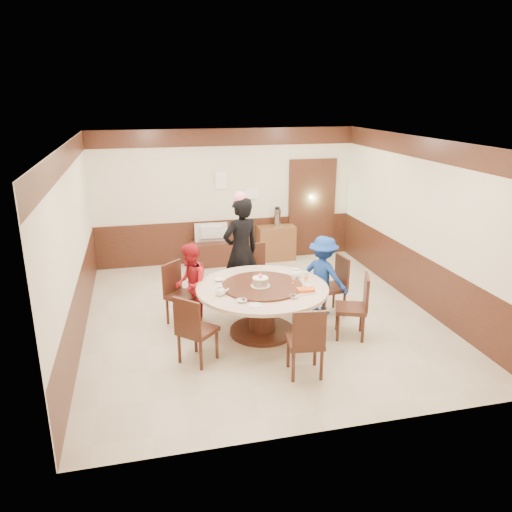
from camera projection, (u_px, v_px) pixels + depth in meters
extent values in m
plane|color=beige|center=(260.00, 316.00, 8.15)|extent=(6.00, 6.00, 0.00)
plane|color=white|center=(261.00, 141.00, 7.29)|extent=(6.00, 6.00, 0.00)
cube|color=beige|center=(226.00, 197.00, 10.50)|extent=(5.50, 0.04, 2.80)
cube|color=beige|center=(333.00, 312.00, 4.95)|extent=(5.50, 0.04, 2.80)
cube|color=beige|center=(73.00, 246.00, 7.11)|extent=(0.04, 6.00, 2.80)
cube|color=beige|center=(420.00, 223.00, 8.33)|extent=(0.04, 6.00, 2.80)
cube|color=#3D1D13|center=(260.00, 291.00, 8.02)|extent=(5.50, 6.00, 0.90)
cube|color=#3D1D13|center=(261.00, 153.00, 7.34)|extent=(5.50, 6.00, 0.35)
cube|color=#3D1D13|center=(312.00, 209.00, 10.98)|extent=(1.05, 0.08, 2.18)
cube|color=#8FDE9A|center=(311.00, 209.00, 11.00)|extent=(0.88, 0.02, 2.05)
cylinder|color=#3D1D13|center=(262.00, 331.00, 7.58)|extent=(0.98, 0.98, 0.06)
cylinder|color=#3D1D13|center=(262.00, 311.00, 7.48)|extent=(0.39, 0.39, 0.65)
cylinder|color=beige|center=(262.00, 288.00, 7.37)|extent=(1.96, 1.96, 0.05)
cylinder|color=#3D1D13|center=(262.00, 286.00, 7.36)|extent=(1.19, 1.19, 0.03)
cube|color=#3D1D13|center=(330.00, 288.00, 8.12)|extent=(0.49, 0.49, 0.06)
cube|color=#3D1D13|center=(342.00, 271.00, 8.10)|extent=(0.09, 0.42, 0.50)
cube|color=#3D1D13|center=(329.00, 302.00, 8.19)|extent=(0.36, 0.36, 0.42)
cube|color=#3D1D13|center=(259.00, 275.00, 8.69)|extent=(0.51, 0.51, 0.06)
cube|color=#3D1D13|center=(254.00, 257.00, 8.79)|extent=(0.42, 0.11, 0.50)
cube|color=#3D1D13|center=(259.00, 288.00, 8.77)|extent=(0.36, 0.36, 0.42)
cube|color=#3D1D13|center=(183.00, 296.00, 7.80)|extent=(0.62, 0.62, 0.06)
cube|color=#3D1D13|center=(172.00, 277.00, 7.82)|extent=(0.32, 0.33, 0.50)
cube|color=#3D1D13|center=(184.00, 310.00, 7.87)|extent=(0.36, 0.36, 0.42)
cube|color=#3D1D13|center=(198.00, 330.00, 6.66)|extent=(0.62, 0.62, 0.06)
cube|color=#3D1D13|center=(187.00, 318.00, 6.41)|extent=(0.33, 0.32, 0.50)
cube|color=#3D1D13|center=(198.00, 347.00, 6.74)|extent=(0.36, 0.36, 0.42)
cube|color=#3D1D13|center=(305.00, 342.00, 6.35)|extent=(0.49, 0.49, 0.06)
cube|color=#3D1D13|center=(309.00, 330.00, 6.07)|extent=(0.42, 0.09, 0.50)
cube|color=#3D1D13|center=(304.00, 359.00, 6.43)|extent=(0.36, 0.36, 0.42)
cube|color=#3D1D13|center=(351.00, 308.00, 7.34)|extent=(0.57, 0.57, 0.06)
cube|color=#3D1D13|center=(366.00, 292.00, 7.24)|extent=(0.18, 0.41, 0.50)
cube|color=#3D1D13|center=(350.00, 323.00, 7.42)|extent=(0.36, 0.36, 0.42)
imported|color=black|center=(241.00, 252.00, 8.38)|extent=(0.80, 0.66, 1.87)
imported|color=#AE1720|center=(191.00, 285.00, 7.72)|extent=(0.59, 0.70, 1.30)
imported|color=navy|center=(323.00, 276.00, 8.07)|extent=(0.92, 0.97, 1.32)
cylinder|color=white|center=(260.00, 286.00, 7.30)|extent=(0.29, 0.29, 0.01)
cylinder|color=gray|center=(260.00, 282.00, 7.29)|extent=(0.23, 0.23, 0.10)
cylinder|color=white|center=(260.00, 278.00, 7.27)|extent=(0.23, 0.23, 0.01)
sphere|color=pink|center=(260.00, 276.00, 7.26)|extent=(0.07, 0.07, 0.07)
ellipsoid|color=white|center=(220.00, 291.00, 7.02)|extent=(0.17, 0.15, 0.13)
ellipsoid|color=white|center=(296.00, 274.00, 7.71)|extent=(0.17, 0.15, 0.13)
imported|color=white|center=(219.00, 280.00, 7.58)|extent=(0.14, 0.14, 0.04)
imported|color=white|center=(294.00, 297.00, 6.95)|extent=(0.13, 0.13, 0.04)
imported|color=white|center=(242.00, 301.00, 6.81)|extent=(0.14, 0.14, 0.04)
imported|color=white|center=(308.00, 286.00, 7.34)|extent=(0.13, 0.13, 0.04)
cylinder|color=white|center=(256.00, 305.00, 6.70)|extent=(0.18, 0.18, 0.01)
cylinder|color=white|center=(282.00, 273.00, 7.92)|extent=(0.18, 0.18, 0.01)
cube|color=white|center=(306.00, 292.00, 7.14)|extent=(0.30, 0.20, 0.02)
cube|color=#E35919|center=(306.00, 290.00, 7.13)|extent=(0.24, 0.15, 0.04)
cylinder|color=silver|center=(293.00, 280.00, 7.41)|extent=(0.06, 0.06, 0.16)
cylinder|color=silver|center=(306.00, 277.00, 7.51)|extent=(0.06, 0.06, 0.16)
cube|color=#3D1D13|center=(212.00, 253.00, 10.54)|extent=(0.85, 0.45, 0.50)
imported|color=gray|center=(211.00, 233.00, 10.40)|extent=(0.69, 0.11, 0.40)
cube|color=brown|center=(276.00, 243.00, 10.84)|extent=(0.80, 0.40, 0.75)
cylinder|color=silver|center=(277.00, 218.00, 10.67)|extent=(0.15, 0.15, 0.38)
cube|color=white|center=(221.00, 181.00, 10.32)|extent=(0.25, 0.00, 0.35)
cube|color=white|center=(252.00, 194.00, 10.56)|extent=(0.30, 0.00, 0.22)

